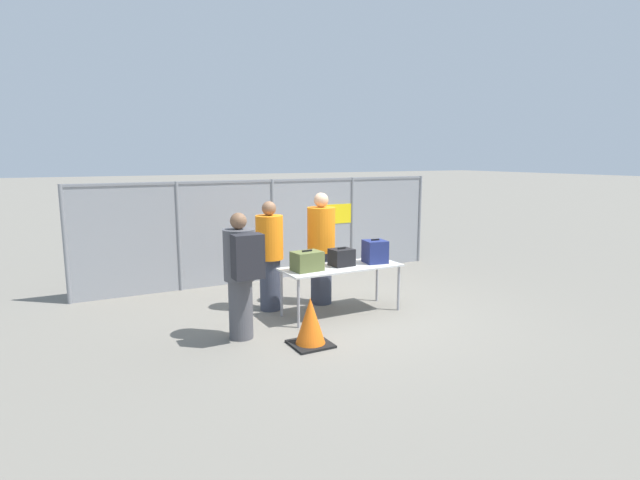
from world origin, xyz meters
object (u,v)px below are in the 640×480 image
suitcase_navy (375,252)px  traffic_cone (310,323)px  suitcase_olive (307,261)px  utility_trailer (273,236)px  suitcase_black (342,257)px  security_worker_near (321,247)px  inspection_table (341,270)px  traveler_hooded (241,271)px  security_worker_far (270,254)px

suitcase_navy → traffic_cone: suitcase_navy is taller
suitcase_olive → suitcase_navy: 1.18m
suitcase_olive → traffic_cone: (-0.43, -0.94, -0.58)m
utility_trailer → suitcase_black: bearing=-101.1°
security_worker_near → traffic_cone: 1.97m
security_worker_near → utility_trailer: security_worker_near is taller
inspection_table → traveler_hooded: traveler_hooded is taller
inspection_table → suitcase_navy: bearing=-1.9°
suitcase_olive → utility_trailer: (1.60, 5.08, -0.48)m
suitcase_olive → utility_trailer: suitcase_olive is taller
security_worker_near → security_worker_far: (-0.87, 0.06, -0.05)m
suitcase_olive → suitcase_black: (0.61, 0.05, -0.01)m
suitcase_black → security_worker_near: bearing=94.0°
traffic_cone → security_worker_near: bearing=57.6°
security_worker_far → traffic_cone: 1.74m
traffic_cone → suitcase_navy: bearing=30.2°
suitcase_navy → traveler_hooded: (-2.29, -0.33, 0.01)m
security_worker_far → utility_trailer: 4.80m
suitcase_navy → security_worker_far: bearing=154.7°
security_worker_far → utility_trailer: security_worker_far is taller
suitcase_navy → traveler_hooded: bearing=-171.8°
traffic_cone → security_worker_far: bearing=85.5°
security_worker_near → traveler_hooded: bearing=26.8°
utility_trailer → security_worker_far: bearing=-113.4°
inspection_table → security_worker_far: security_worker_far is taller
inspection_table → traveler_hooded: bearing=-168.3°
suitcase_black → traffic_cone: suitcase_black is taller
suitcase_black → security_worker_far: 1.11m
suitcase_black → traveler_hooded: traveler_hooded is taller
security_worker_far → suitcase_black: bearing=120.5°
traveler_hooded → security_worker_far: size_ratio=0.98×
suitcase_navy → security_worker_far: 1.63m
suitcase_olive → inspection_table: bearing=1.5°
suitcase_black → utility_trailer: 5.14m
suitcase_olive → security_worker_near: security_worker_near is taller
security_worker_far → suitcase_olive: bearing=88.9°
security_worker_near → security_worker_far: security_worker_near is taller
traveler_hooded → security_worker_near: 1.94m
security_worker_near → suitcase_olive: bearing=44.9°
traveler_hooded → suitcase_black: bearing=18.0°
suitcase_olive → security_worker_near: bearing=48.0°
suitcase_navy → security_worker_far: size_ratio=0.22×
suitcase_olive → traffic_cone: size_ratio=0.71×
inspection_table → utility_trailer: (1.02, 5.06, -0.28)m
suitcase_olive → security_worker_near: (0.57, 0.63, 0.06)m
inspection_table → security_worker_far: 1.13m
suitcase_olive → suitcase_navy: (1.18, -0.00, 0.04)m
suitcase_navy → suitcase_olive: bearing=179.8°
security_worker_near → utility_trailer: size_ratio=0.50×
suitcase_navy → utility_trailer: 5.13m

